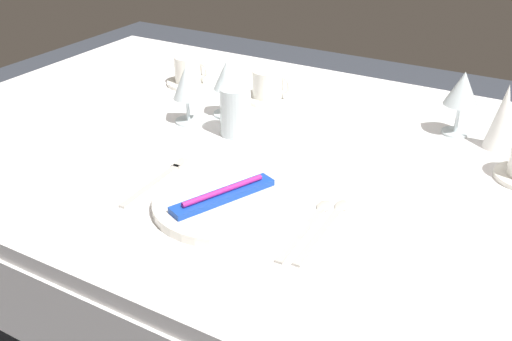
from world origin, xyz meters
TOP-DOWN VIEW (x-y plane):
  - dining_table at (0.00, 0.00)m, footprint 1.80×1.11m
  - dinner_plate at (0.02, -0.27)m, footprint 0.26×0.26m
  - toothbrush_package at (0.02, -0.27)m, footprint 0.12×0.21m
  - fork_outer at (-0.15, -0.25)m, footprint 0.03×0.22m
  - spoon_soup at (0.18, -0.23)m, footprint 0.03×0.21m
  - spoon_dessert at (0.21, -0.22)m, footprint 0.03×0.22m
  - saucer_left at (-0.42, 0.24)m, footprint 0.13×0.13m
  - coffee_cup_left at (-0.42, 0.24)m, footprint 0.10×0.08m
  - saucer_right at (-0.17, 0.24)m, footprint 0.13×0.13m
  - coffee_cup_right at (-0.17, 0.24)m, footprint 0.11×0.08m
  - wine_glass_centre at (0.31, 0.27)m, footprint 0.08×0.08m
  - wine_glass_left at (-0.21, 0.10)m, footprint 0.07×0.07m
  - wine_glass_right at (-0.27, 0.02)m, footprint 0.07×0.07m
  - drink_tumbler at (-0.13, 0.02)m, footprint 0.07×0.07m
  - napkin_folded at (0.41, 0.24)m, footprint 0.06×0.06m

SIDE VIEW (x-z plane):
  - dining_table at x=0.00m, z-range 0.29..1.03m
  - spoon_soup at x=0.18m, z-range 0.74..0.75m
  - fork_outer at x=-0.15m, z-range 0.74..0.74m
  - spoon_dessert at x=0.21m, z-range 0.74..0.75m
  - saucer_left at x=-0.42m, z-range 0.74..0.75m
  - saucer_right at x=-0.17m, z-range 0.74..0.75m
  - dinner_plate at x=0.02m, z-range 0.74..0.76m
  - toothbrush_package at x=0.02m, z-range 0.75..0.78m
  - coffee_cup_right at x=-0.17m, z-range 0.75..0.82m
  - coffee_cup_left at x=-0.42m, z-range 0.75..0.82m
  - drink_tumbler at x=-0.13m, z-range 0.73..0.85m
  - napkin_folded at x=0.41m, z-range 0.74..0.89m
  - wine_glass_left at x=-0.21m, z-range 0.77..0.90m
  - wine_glass_right at x=-0.27m, z-range 0.76..0.91m
  - wine_glass_centre at x=0.31m, z-range 0.77..0.92m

